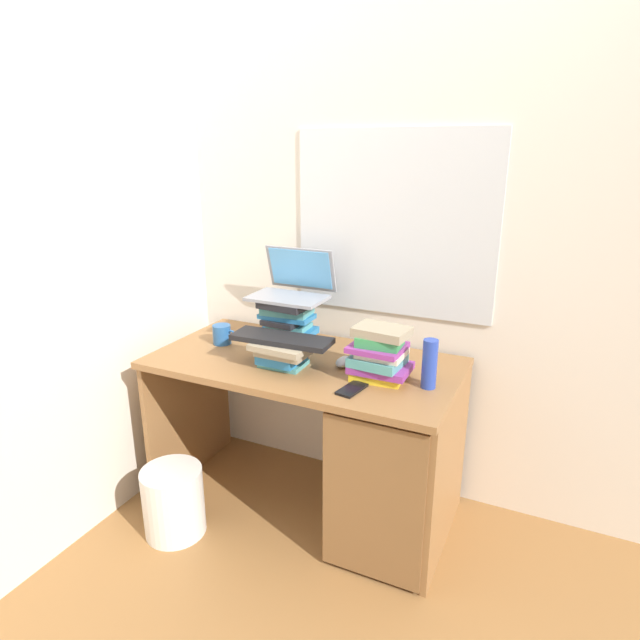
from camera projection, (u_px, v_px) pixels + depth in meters
name	position (u px, v px, depth m)	size (l,w,h in m)	color
ground_plane	(306.00, 503.00, 2.53)	(6.00, 6.00, 0.00)	olive
wall_back	(341.00, 215.00, 2.46)	(6.00, 0.06, 2.60)	silver
wall_left	(148.00, 215.00, 2.45)	(0.05, 6.00, 2.60)	beige
desk	(372.00, 447.00, 2.25)	(1.31, 0.67, 0.72)	olive
book_stack_tall	(288.00, 322.00, 2.43)	(0.25, 0.20, 0.22)	beige
book_stack_keyboard_riser	(283.00, 353.00, 2.22)	(0.25, 0.20, 0.11)	teal
book_stack_side	(379.00, 355.00, 2.09)	(0.24, 0.19, 0.21)	yellow
laptop	(293.00, 285.00, 2.43)	(0.34, 0.27, 0.21)	gray
keyboard	(282.00, 339.00, 2.20)	(0.42, 0.14, 0.02)	black
computer_mouse	(344.00, 362.00, 2.24)	(0.06, 0.10, 0.04)	#A5A8AD
mug	(222.00, 334.00, 2.49)	(0.12, 0.08, 0.09)	#265999
water_bottle	(430.00, 364.00, 2.02)	(0.06, 0.06, 0.19)	#263FA5
cell_phone	(352.00, 389.00, 2.02)	(0.07, 0.14, 0.01)	black
wastebasket	(174.00, 501.00, 2.30)	(0.26, 0.26, 0.30)	silver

